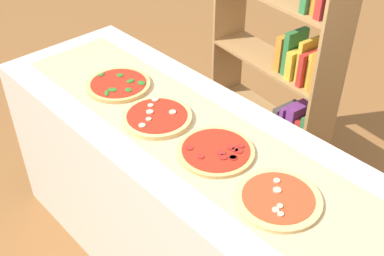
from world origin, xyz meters
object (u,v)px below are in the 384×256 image
Objects in this scene: pizza_spinach_0 at (119,85)px; pizza_pepperoni_2 at (216,151)px; bookshelf at (287,73)px; pizza_mushroom_3 at (278,198)px; pizza_mushroom_1 at (157,117)px.

pizza_spinach_0 is 0.67m from pizza_pepperoni_2.
pizza_pepperoni_2 is at bearing -69.27° from bookshelf.
pizza_mushroom_1 is at bearing -179.77° from pizza_mushroom_3.
pizza_spinach_0 is at bearing -108.83° from bookshelf.
bookshelf is at bearing 125.64° from pizza_mushroom_3.
bookshelf reaches higher than pizza_spinach_0.
bookshelf is at bearing 91.06° from pizza_mushroom_1.
pizza_mushroom_3 reaches higher than pizza_pepperoni_2.
pizza_mushroom_1 reaches higher than pizza_mushroom_3.
pizza_mushroom_1 is at bearing -175.36° from pizza_pepperoni_2.
pizza_pepperoni_2 is 0.99× the size of pizza_mushroom_3.
pizza_pepperoni_2 is (0.34, 0.03, -0.00)m from pizza_mushroom_1.
pizza_pepperoni_2 is 1.02m from bookshelf.
bookshelf is (-0.02, 0.97, -0.17)m from pizza_mushroom_1.
bookshelf is (-0.36, 0.94, -0.16)m from pizza_pepperoni_2.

